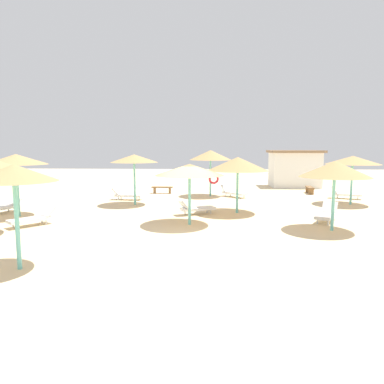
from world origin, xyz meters
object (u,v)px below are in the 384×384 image
at_px(lounger_0, 233,192).
at_px(parasol_7, 238,164).
at_px(parasol_0, 211,156).
at_px(parasol_4, 16,160).
at_px(parasol_6, 335,169).
at_px(lounger_3, 345,194).
at_px(beach_cabana, 294,168).
at_px(bench_0, 310,189).
at_px(lounger_1, 127,195).
at_px(parasol_5, 190,170).
at_px(parasol_1, 134,159).
at_px(parasol_8, 14,174).
at_px(bench_1, 162,189).
at_px(parasol_3, 353,160).
at_px(lounger_5, 195,208).
at_px(lounger_4, 3,207).
at_px(lounger_2, 33,218).
at_px(lounger_6, 327,214).

bearing_deg(lounger_0, parasol_7, -91.94).
distance_m(parasol_0, parasol_4, 11.83).
height_order(parasol_6, lounger_3, parasol_6).
height_order(parasol_7, beach_cabana, beach_cabana).
xyz_separation_m(lounger_0, bench_0, (5.57, 2.06, 0.02)).
distance_m(parasol_4, lounger_1, 7.20).
height_order(parasol_5, lounger_3, parasol_5).
height_order(parasol_1, parasol_8, parasol_1).
distance_m(parasol_4, bench_1, 10.73).
height_order(lounger_1, beach_cabana, beach_cabana).
xyz_separation_m(parasol_3, beach_cabana, (-1.11, 9.15, -1.01)).
bearing_deg(lounger_5, lounger_1, 134.07).
distance_m(parasol_1, lounger_4, 7.14).
xyz_separation_m(parasol_4, parasol_8, (3.96, -7.19, -0.12)).
bearing_deg(lounger_5, parasol_3, 21.70).
distance_m(parasol_5, parasol_8, 7.21).
bearing_deg(bench_1, lounger_0, -18.01).
bearing_deg(lounger_1, lounger_2, -106.54).
xyz_separation_m(parasol_0, parasol_3, (8.10, -3.08, -0.19)).
relative_size(lounger_3, bench_0, 1.28).
bearing_deg(parasol_3, parasol_5, -147.13).
xyz_separation_m(parasol_4, lounger_2, (1.67, -1.93, -2.39)).
bearing_deg(parasol_1, parasol_0, 41.20).
bearing_deg(lounger_4, lounger_3, 17.47).
bearing_deg(parasol_3, bench_1, 159.31).
xyz_separation_m(parasol_0, lounger_1, (-5.26, -1.94, -2.42)).
xyz_separation_m(parasol_6, lounger_1, (-10.07, 7.77, -2.11)).
height_order(parasol_0, parasol_5, parasol_0).
bearing_deg(lounger_6, parasol_0, 123.03).
bearing_deg(beach_cabana, lounger_6, -97.43).
relative_size(parasol_5, beach_cabana, 0.68).
xyz_separation_m(lounger_3, lounger_4, (-19.07, -6.00, -0.01)).
distance_m(parasol_6, parasol_8, 11.18).
xyz_separation_m(parasol_1, bench_0, (11.44, 5.52, -2.30)).
bearing_deg(parasol_3, lounger_0, 157.35).
bearing_deg(parasol_5, parasol_4, 170.37).
bearing_deg(parasol_7, parasol_5, -128.32).
xyz_separation_m(lounger_3, lounger_6, (-3.51, -7.18, 0.00)).
bearing_deg(lounger_2, beach_cabana, 46.94).
height_order(lounger_6, bench_1, lounger_6).
distance_m(parasol_7, lounger_0, 6.12).
bearing_deg(beach_cabana, lounger_3, -76.16).
xyz_separation_m(lounger_1, bench_1, (1.81, 3.21, 0.02)).
relative_size(lounger_1, bench_1, 1.27).
bearing_deg(parasol_0, beach_cabana, 40.94).
relative_size(parasol_4, lounger_0, 1.68).
xyz_separation_m(lounger_0, lounger_1, (-6.79, -1.60, -0.00)).
bearing_deg(lounger_0, bench_0, 20.32).
height_order(lounger_1, bench_1, lounger_1).
distance_m(bench_0, bench_1, 10.55).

